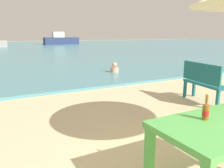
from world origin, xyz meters
TOP-DOWN VIEW (x-y plane):
  - sea_water at (0.00, 30.00)m, footprint 120.00×50.00m
  - picnic_table_green at (-0.41, 0.31)m, footprint 1.40×0.80m
  - beer_bottle_amber at (-0.53, 0.44)m, footprint 0.07×0.07m
  - bench_teal_center at (2.00, 2.57)m, footprint 0.53×1.24m
  - swimmer_person at (2.12, 7.10)m, footprint 0.34×0.34m
  - boat_fishing_trawler at (7.72, 34.35)m, footprint 5.29×1.44m

SIDE VIEW (x-z plane):
  - sea_water at x=0.00m, z-range 0.00..0.08m
  - swimmer_person at x=2.12m, z-range 0.03..0.44m
  - bench_teal_center at x=2.00m, z-range 0.07..1.02m
  - picnic_table_green at x=-0.41m, z-range 0.27..1.03m
  - boat_fishing_trawler at x=7.72m, z-range -0.19..1.73m
  - beer_bottle_amber at x=-0.53m, z-range 0.72..0.99m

